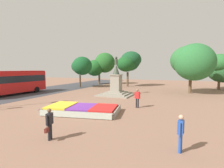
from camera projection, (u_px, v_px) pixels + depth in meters
ground_plane at (70, 105)px, 17.18m from camera, size 83.87×83.87×0.00m
flower_planter at (82, 110)px, 14.32m from camera, size 6.42×4.32×0.60m
statue_monument at (116, 87)px, 23.67m from camera, size 4.41×4.41×5.23m
city_bus at (11, 81)px, 23.72m from camera, size 2.96×10.09×3.29m
pedestrian_with_handbag at (49, 123)px, 8.82m from camera, size 0.31×0.72×1.63m
pedestrian_near_planter at (137, 97)px, 16.08m from camera, size 0.56×0.28×1.75m
pedestrian_crossing_plaza at (181, 131)px, 7.52m from camera, size 0.28×0.56×1.67m
park_tree_far_left at (222, 67)px, 29.36m from camera, size 5.31×5.48×6.03m
park_tree_behind_statue at (81, 66)px, 33.10m from camera, size 4.45×3.82×5.83m
park_tree_far_right at (129, 62)px, 35.09m from camera, size 4.62×5.32×7.04m
park_tree_street_side at (101, 65)px, 39.53m from camera, size 6.29×5.20×7.17m
park_tree_mid_canopy at (193, 61)px, 24.80m from camera, size 6.08×6.11×7.09m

